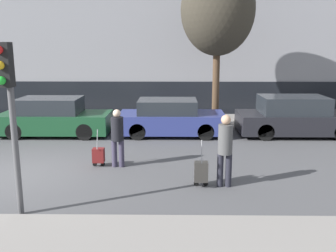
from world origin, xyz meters
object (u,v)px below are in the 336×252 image
parked_car_2 (171,118)px  bare_tree_near_crossing (218,10)px  pedestrian_left (117,135)px  trolley_left (98,155)px  trolley_right (201,172)px  parked_car_1 (54,118)px  pedestrian_right (225,146)px  parked_car_3 (295,117)px  traffic_light (8,95)px

parked_car_2 → bare_tree_near_crossing: size_ratio=0.62×
pedestrian_left → trolley_left: pedestrian_left is taller
pedestrian_left → trolley_right: pedestrian_left is taller
parked_car_1 → trolley_right: (5.14, -5.23, -0.30)m
trolley_left → pedestrian_right: pedestrian_right is taller
parked_car_3 → parked_car_2: bearing=-179.5°
trolley_left → bare_tree_near_crossing: size_ratio=0.17×
parked_car_2 → trolley_right: size_ratio=3.45×
trolley_left → trolley_right: size_ratio=0.93×
parked_car_3 → traffic_light: bearing=-137.2°
parked_car_1 → pedestrian_left: pedestrian_left is taller
parked_car_1 → trolley_right: parked_car_1 is taller
parked_car_1 → pedestrian_right: size_ratio=2.34×
traffic_light → parked_car_3: bearing=42.8°
parked_car_1 → parked_car_3: 9.06m
trolley_right → traffic_light: traffic_light is taller
trolley_right → bare_tree_near_crossing: bare_tree_near_crossing is taller
bare_tree_near_crossing → trolley_left: bearing=-125.8°
parked_car_2 → bare_tree_near_crossing: bearing=38.9°
parked_car_2 → trolley_left: 4.31m
parked_car_3 → bare_tree_near_crossing: size_ratio=0.68×
pedestrian_right → bare_tree_near_crossing: bearing=87.3°
parked_car_2 → parked_car_3: parked_car_3 is taller
pedestrian_left → trolley_left: size_ratio=1.53×
parked_car_3 → trolley_left: size_ratio=4.11×
parked_car_3 → trolley_right: bearing=-126.3°
pedestrian_left → pedestrian_right: 3.12m
parked_car_1 → trolley_left: bearing=-57.4°
parked_car_2 → trolley_right: parked_car_2 is taller
parked_car_1 → bare_tree_near_crossing: size_ratio=0.64×
trolley_left → trolley_right: 3.12m
parked_car_2 → traffic_light: (-2.94, -7.01, 1.77)m
traffic_light → bare_tree_near_crossing: (4.77, 8.49, 2.26)m
parked_car_3 → traffic_light: size_ratio=1.29×
pedestrian_right → trolley_right: 0.84m
traffic_light → bare_tree_near_crossing: 10.00m
parked_car_2 → pedestrian_right: size_ratio=2.26×
pedestrian_left → traffic_light: traffic_light is taller
traffic_light → parked_car_1: bearing=101.7°
pedestrian_left → traffic_light: 3.81m
parked_car_1 → trolley_right: size_ratio=3.58×
pedestrian_left → pedestrian_right: size_ratio=0.93×
traffic_light → pedestrian_left: bearing=64.5°
parked_car_2 → pedestrian_right: pedestrian_right is taller
trolley_right → traffic_light: size_ratio=0.34×
trolley_right → bare_tree_near_crossing: 8.10m
parked_car_3 → parked_car_1: bearing=-179.3°
parked_car_3 → trolley_left: 7.71m
parked_car_3 → traffic_light: (-7.62, -7.05, 1.73)m
pedestrian_right → trolley_right: pedestrian_right is taller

